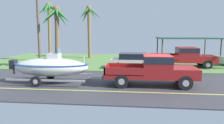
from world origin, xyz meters
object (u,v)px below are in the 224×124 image
(palm_tree_near_left, at_px, (56,23))
(palm_tree_far_left, at_px, (49,15))
(pickup_truck_towing, at_px, (156,69))
(parked_sedan_far, at_px, (135,61))
(utility_pole, at_px, (38,23))
(boat_on_trailer, at_px, (51,67))
(carport_awning, at_px, (186,38))
(parked_pickup_background, at_px, (186,56))
(palm_tree_near_right, at_px, (89,20))

(palm_tree_near_left, height_order, palm_tree_far_left, palm_tree_far_left)
(pickup_truck_towing, distance_m, parked_sedan_far, 5.98)
(parked_sedan_far, distance_m, utility_pole, 9.10)
(palm_tree_near_left, bearing_deg, boat_on_trailer, -73.88)
(parked_sedan_far, height_order, carport_awning, carport_awning)
(palm_tree_near_left, bearing_deg, pickup_truck_towing, -33.02)
(boat_on_trailer, height_order, carport_awning, carport_awning)
(boat_on_trailer, relative_size, parked_sedan_far, 1.39)
(pickup_truck_towing, bearing_deg, parked_pickup_background, 64.77)
(pickup_truck_towing, height_order, carport_awning, carport_awning)
(palm_tree_near_left, distance_m, palm_tree_far_left, 4.94)
(pickup_truck_towing, bearing_deg, utility_pole, 151.15)
(parked_sedan_far, relative_size, palm_tree_near_left, 0.79)
(parked_sedan_far, distance_m, palm_tree_near_right, 9.95)
(boat_on_trailer, relative_size, parked_pickup_background, 1.01)
(pickup_truck_towing, height_order, parked_sedan_far, pickup_truck_towing)
(boat_on_trailer, xyz_separation_m, palm_tree_near_left, (-1.51, 5.22, 2.97))
(palm_tree_near_right, distance_m, palm_tree_far_left, 5.00)
(carport_awning, bearing_deg, boat_on_trailer, -130.48)
(parked_sedan_far, distance_m, carport_awning, 9.50)
(pickup_truck_towing, relative_size, palm_tree_near_left, 1.03)
(palm_tree_near_right, relative_size, palm_tree_far_left, 1.02)
(parked_sedan_far, bearing_deg, palm_tree_far_left, 158.67)
(boat_on_trailer, bearing_deg, palm_tree_near_right, 91.65)
(pickup_truck_towing, xyz_separation_m, boat_on_trailer, (-6.52, 0.00, -0.01))
(palm_tree_near_right, height_order, utility_pole, utility_pole)
(carport_awning, bearing_deg, palm_tree_near_right, -179.46)
(carport_awning, height_order, utility_pole, utility_pole)
(utility_pole, bearing_deg, palm_tree_far_left, 99.75)
(palm_tree_near_left, xyz_separation_m, palm_tree_far_left, (-2.39, 4.20, 1.06))
(parked_pickup_background, height_order, palm_tree_near_left, palm_tree_near_left)
(palm_tree_near_right, bearing_deg, palm_tree_near_left, -98.34)
(boat_on_trailer, xyz_separation_m, palm_tree_far_left, (-3.89, 9.42, 4.03))
(parked_pickup_background, bearing_deg, parked_sedan_far, -164.20)
(boat_on_trailer, bearing_deg, palm_tree_far_left, 112.46)
(parked_pickup_background, xyz_separation_m, palm_tree_near_left, (-11.40, -1.92, 2.96))
(pickup_truck_towing, bearing_deg, palm_tree_far_left, 137.88)
(boat_on_trailer, relative_size, palm_tree_far_left, 0.95)
(palm_tree_near_left, bearing_deg, parked_sedan_far, 5.19)
(pickup_truck_towing, distance_m, palm_tree_far_left, 14.61)
(pickup_truck_towing, relative_size, utility_pole, 0.73)
(pickup_truck_towing, distance_m, palm_tree_near_left, 10.03)
(pickup_truck_towing, distance_m, palm_tree_near_right, 15.14)
(parked_sedan_far, bearing_deg, pickup_truck_towing, -77.94)
(palm_tree_far_left, distance_m, utility_pole, 4.27)
(boat_on_trailer, distance_m, parked_sedan_far, 7.87)
(palm_tree_far_left, bearing_deg, pickup_truck_towing, -42.12)
(pickup_truck_towing, relative_size, boat_on_trailer, 0.93)
(palm_tree_near_right, bearing_deg, boat_on_trailer, -88.35)
(pickup_truck_towing, bearing_deg, palm_tree_near_right, 118.02)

